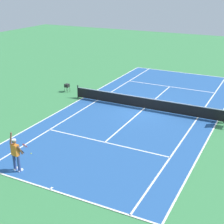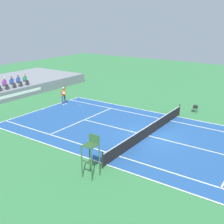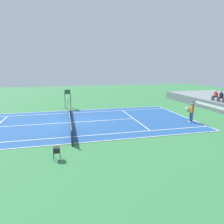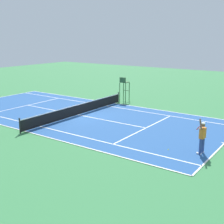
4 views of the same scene
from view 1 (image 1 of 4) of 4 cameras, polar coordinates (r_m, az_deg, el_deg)
ground_plane at (r=25.58m, az=5.50°, el=0.53°), size 80.00×80.00×0.00m
court at (r=25.57m, az=5.50°, el=0.55°), size 11.08×23.88×0.03m
net at (r=25.40m, az=5.54°, el=1.63°), size 11.98×0.10×1.07m
tennis_player at (r=17.60m, az=-16.14°, el=-6.89°), size 0.80×0.62×2.08m
tennis_ball at (r=19.50m, az=-13.70°, el=-6.92°), size 0.07×0.07×0.07m
ball_hopper at (r=29.59m, az=-7.74°, el=4.53°), size 0.36×0.36×0.70m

